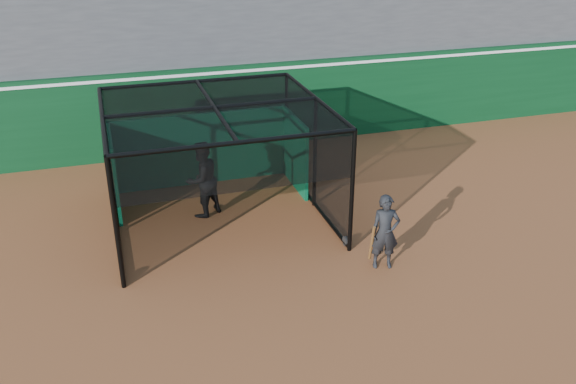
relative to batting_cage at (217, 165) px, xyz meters
name	(u,v)px	position (x,y,z in m)	size (l,w,h in m)	color
ground	(280,312)	(0.30, -3.95, -1.35)	(120.00, 120.00, 0.00)	brown
outfield_wall	(197,108)	(0.30, 4.55, -0.06)	(50.00, 0.50, 2.50)	#0A3A1A
batting_cage	(217,165)	(0.00, 0.00, 0.00)	(4.77, 4.62, 2.70)	black
batter	(202,179)	(-0.32, 0.29, -0.44)	(0.89, 0.69, 1.83)	black
on_deck_player	(385,232)	(2.74, -3.07, -0.56)	(0.65, 0.50, 1.57)	black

